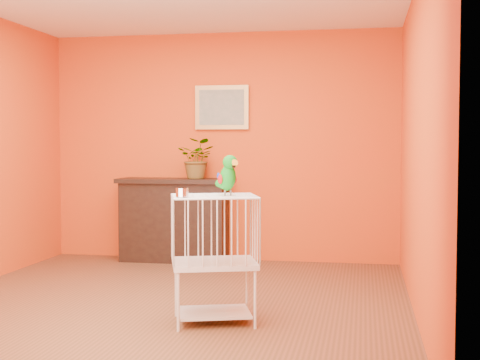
# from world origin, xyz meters

# --- Properties ---
(ground) EXTENTS (4.50, 4.50, 0.00)m
(ground) POSITION_xyz_m (0.00, 0.00, 0.00)
(ground) COLOR brown
(ground) RESTS_ON ground
(room_shell) EXTENTS (4.50, 4.50, 4.50)m
(room_shell) POSITION_xyz_m (0.00, 0.00, 1.58)
(room_shell) COLOR #C94712
(room_shell) RESTS_ON ground
(console_cabinet) EXTENTS (1.27, 0.46, 0.94)m
(console_cabinet) POSITION_xyz_m (-0.52, 2.03, 0.47)
(console_cabinet) COLOR black
(console_cabinet) RESTS_ON ground
(potted_plant) EXTENTS (0.45, 0.49, 0.36)m
(potted_plant) POSITION_xyz_m (-0.24, 2.02, 1.12)
(potted_plant) COLOR #26722D
(potted_plant) RESTS_ON console_cabinet
(framed_picture) EXTENTS (0.62, 0.04, 0.50)m
(framed_picture) POSITION_xyz_m (0.00, 2.22, 1.75)
(framed_picture) COLOR #BB8542
(framed_picture) RESTS_ON room_shell
(birdcage) EXTENTS (0.73, 0.64, 0.95)m
(birdcage) POSITION_xyz_m (0.51, -0.47, 0.49)
(birdcage) COLOR silver
(birdcage) RESTS_ON ground
(feed_cup) EXTENTS (0.09, 0.09, 0.06)m
(feed_cup) POSITION_xyz_m (0.33, -0.68, 0.98)
(feed_cup) COLOR silver
(feed_cup) RESTS_ON birdcage
(parrot) EXTENTS (0.22, 0.24, 0.30)m
(parrot) POSITION_xyz_m (0.61, -0.43, 1.10)
(parrot) COLOR #59544C
(parrot) RESTS_ON birdcage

